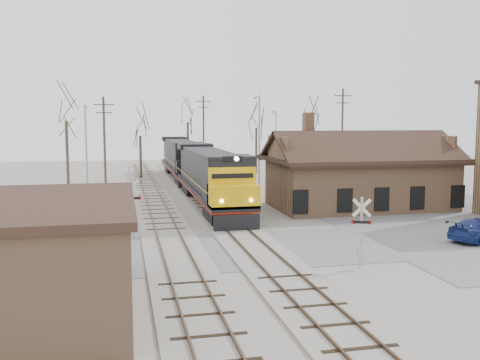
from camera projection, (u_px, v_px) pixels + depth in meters
The scene contains 20 objects.
ground at pixel (254, 249), 30.43m from camera, with size 140.00×140.00×0.00m, color #9E998F.
road at pixel (254, 248), 30.43m from camera, with size 60.00×9.00×0.03m, color slate.
track_main at pixel (211, 206), 44.97m from camera, with size 3.40×90.00×0.24m.
track_siding at pixel (157, 208), 44.01m from camera, with size 3.40×90.00×0.24m.
depot at pixel (359, 179), 44.37m from camera, with size 15.20×9.31×7.90m.
locomotive_lead at pixel (211, 177), 44.61m from camera, with size 3.29×22.02×4.89m.
locomotive_trailing at pixel (182, 158), 66.24m from camera, with size 3.29×22.02×4.63m.
crossbuck_near at pixel (361, 234), 26.25m from camera, with size 0.98×0.43×3.55m.
crossbuck_far at pixel (133, 209), 33.21m from camera, with size 1.08×0.28×3.78m.
streetlight_a at pixel (86, 149), 45.64m from camera, with size 0.25×2.04×8.54m.
streetlight_b at pixel (259, 140), 51.91m from camera, with size 0.25×2.04×9.65m.
streetlight_c at pixel (275, 142), 63.68m from camera, with size 0.25×2.04×8.38m.
utility_pole_a at pixel (105, 142), 53.75m from camera, with size 2.00×0.24×9.61m.
utility_pole_b at pixel (204, 132), 75.48m from camera, with size 2.00×0.24×10.67m.
utility_pole_c at pixel (342, 135), 60.79m from camera, with size 2.00×0.24×10.81m.
tree_a at pixel (66, 110), 58.03m from camera, with size 4.81×4.81×11.79m.
tree_b at pixel (140, 129), 66.30m from camera, with size 3.55×3.55×8.69m.
tree_c at pixel (188, 114), 74.82m from camera, with size 4.65×4.65×11.39m.
tree_d at pixel (256, 120), 72.68m from camera, with size 4.15×4.15×10.16m.
tree_e at pixel (310, 115), 70.34m from camera, with size 4.56×4.56×11.16m.
Camera 1 is at (-7.19, -28.93, 7.29)m, focal length 40.00 mm.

